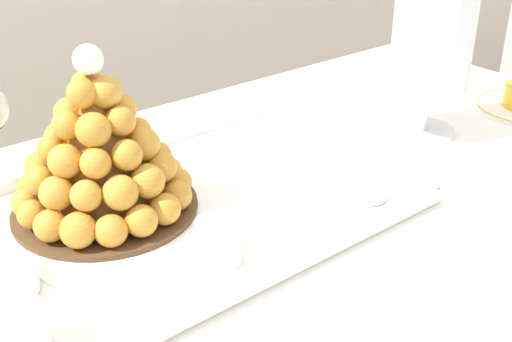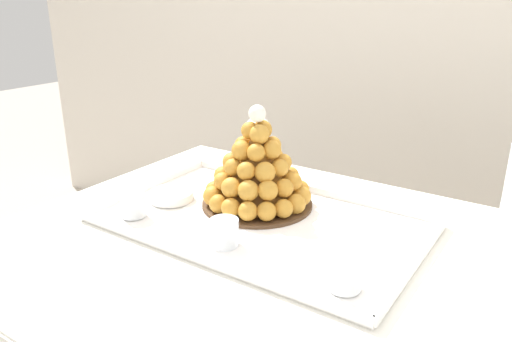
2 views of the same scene
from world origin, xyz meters
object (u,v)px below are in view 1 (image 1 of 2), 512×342
at_px(serving_tray, 163,219).
at_px(dessert_cup_mid_left, 219,242).
at_px(croquembouche, 100,154).
at_px(dessert_cup_centre, 368,184).
at_px(macaron_goblet, 433,37).
at_px(dessert_cup_left, 21,332).

distance_m(serving_tray, dessert_cup_mid_left, 0.13).
height_order(croquembouche, dessert_cup_centre, croquembouche).
distance_m(serving_tray, macaron_goblet, 0.54).
bearing_deg(croquembouche, macaron_goblet, -8.98).
bearing_deg(serving_tray, dessert_cup_mid_left, -89.42).
distance_m(serving_tray, croquembouche, 0.12).
bearing_deg(serving_tray, croquembouche, 128.41).
height_order(croquembouche, macaron_goblet, macaron_goblet).
xyz_separation_m(serving_tray, dessert_cup_mid_left, (0.00, -0.13, 0.03)).
relative_size(dessert_cup_centre, macaron_goblet, 0.20).
relative_size(serving_tray, macaron_goblet, 2.41).
bearing_deg(dessert_cup_left, serving_tray, 28.61).
bearing_deg(dessert_cup_mid_left, macaron_goblet, 11.21).
bearing_deg(serving_tray, dessert_cup_left, -151.39).
relative_size(serving_tray, dessert_cup_centre, 12.25).
distance_m(croquembouche, dessert_cup_centre, 0.37).
height_order(dessert_cup_centre, macaron_goblet, macaron_goblet).
height_order(dessert_cup_left, dessert_cup_mid_left, dessert_cup_mid_left).
distance_m(dessert_cup_left, dessert_cup_mid_left, 0.24).
height_order(serving_tray, croquembouche, croquembouche).
xyz_separation_m(serving_tray, croquembouche, (-0.05, 0.06, 0.09)).
bearing_deg(dessert_cup_left, macaron_goblet, 8.02).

